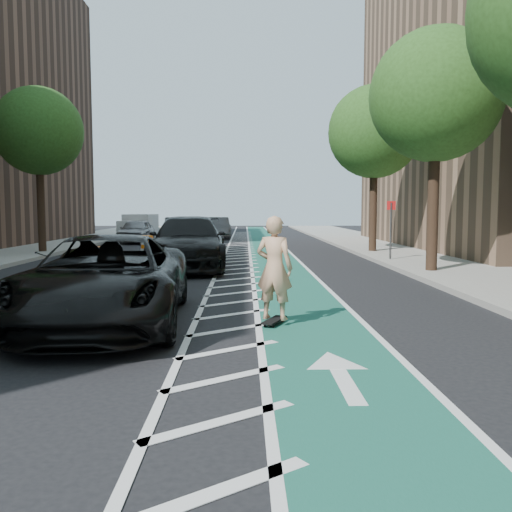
{
  "coord_description": "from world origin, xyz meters",
  "views": [
    {
      "loc": [
        1.75,
        -9.54,
        2.17
      ],
      "look_at": [
        2.01,
        2.66,
        1.1
      ],
      "focal_mm": 38.0,
      "sensor_mm": 36.0,
      "label": 1
    }
  ],
  "objects_px": {
    "skateboarder": "(274,268)",
    "suv_far": "(189,243)",
    "barrel_a": "(109,269)",
    "suv_near": "(106,280)"
  },
  "relations": [
    {
      "from": "skateboarder",
      "to": "suv_far",
      "type": "bearing_deg",
      "value": -51.47
    },
    {
      "from": "skateboarder",
      "to": "barrel_a",
      "type": "height_order",
      "value": "skateboarder"
    },
    {
      "from": "suv_near",
      "to": "suv_far",
      "type": "xyz_separation_m",
      "value": [
        0.55,
        9.55,
        0.11
      ]
    },
    {
      "from": "barrel_a",
      "to": "skateboarder",
      "type": "bearing_deg",
      "value": -52.87
    },
    {
      "from": "skateboarder",
      "to": "suv_far",
      "type": "height_order",
      "value": "skateboarder"
    },
    {
      "from": "skateboarder",
      "to": "suv_far",
      "type": "xyz_separation_m",
      "value": [
        -2.58,
        9.66,
        -0.13
      ]
    },
    {
      "from": "skateboarder",
      "to": "suv_near",
      "type": "bearing_deg",
      "value": 21.58
    },
    {
      "from": "suv_far",
      "to": "barrel_a",
      "type": "relative_size",
      "value": 8.04
    },
    {
      "from": "suv_far",
      "to": "barrel_a",
      "type": "bearing_deg",
      "value": -121.87
    },
    {
      "from": "suv_far",
      "to": "barrel_a",
      "type": "distance_m",
      "value": 4.17
    }
  ]
}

